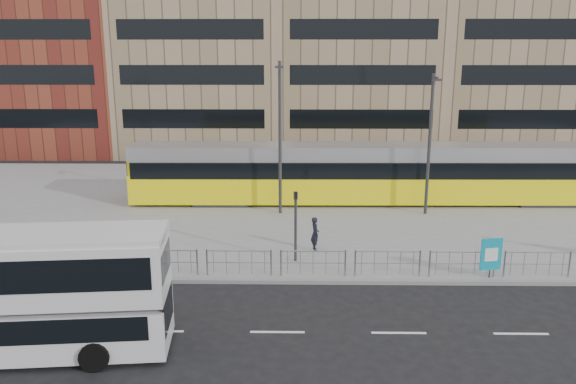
{
  "coord_description": "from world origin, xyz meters",
  "views": [
    {
      "loc": [
        -1.4,
        -20.82,
        8.94
      ],
      "look_at": [
        -1.8,
        6.0,
        2.29
      ],
      "focal_mm": 35.0,
      "sensor_mm": 36.0,
      "label": 1
    }
  ],
  "objects_px": {
    "traffic_light_west": "(296,217)",
    "lamp_post_west": "(280,133)",
    "pedestrian": "(315,234)",
    "lamp_post_east": "(430,139)",
    "double_decker_bus": "(2,291)",
    "ad_panel": "(491,255)",
    "tram": "(382,173)"
  },
  "relations": [
    {
      "from": "tram",
      "to": "traffic_light_west",
      "type": "relative_size",
      "value": 9.65
    },
    {
      "from": "tram",
      "to": "traffic_light_west",
      "type": "height_order",
      "value": "tram"
    },
    {
      "from": "tram",
      "to": "lamp_post_west",
      "type": "height_order",
      "value": "lamp_post_west"
    },
    {
      "from": "lamp_post_west",
      "to": "lamp_post_east",
      "type": "height_order",
      "value": "lamp_post_west"
    },
    {
      "from": "pedestrian",
      "to": "lamp_post_east",
      "type": "xyz_separation_m",
      "value": [
        6.42,
        6.08,
        3.46
      ]
    },
    {
      "from": "double_decker_bus",
      "to": "ad_panel",
      "type": "distance_m",
      "value": 17.57
    },
    {
      "from": "tram",
      "to": "lamp_post_west",
      "type": "distance_m",
      "value": 7.12
    },
    {
      "from": "tram",
      "to": "ad_panel",
      "type": "bearing_deg",
      "value": -77.91
    },
    {
      "from": "tram",
      "to": "lamp_post_west",
      "type": "bearing_deg",
      "value": -157.55
    },
    {
      "from": "traffic_light_west",
      "to": "lamp_post_east",
      "type": "height_order",
      "value": "lamp_post_east"
    },
    {
      "from": "tram",
      "to": "lamp_post_east",
      "type": "height_order",
      "value": "lamp_post_east"
    },
    {
      "from": "double_decker_bus",
      "to": "pedestrian",
      "type": "xyz_separation_m",
      "value": [
        9.58,
        9.11,
        -1.16
      ]
    },
    {
      "from": "pedestrian",
      "to": "lamp_post_east",
      "type": "relative_size",
      "value": 0.2
    },
    {
      "from": "tram",
      "to": "lamp_post_east",
      "type": "distance_m",
      "value": 4.17
    },
    {
      "from": "tram",
      "to": "ad_panel",
      "type": "relative_size",
      "value": 18.08
    },
    {
      "from": "double_decker_bus",
      "to": "tram",
      "type": "bearing_deg",
      "value": 46.48
    },
    {
      "from": "tram",
      "to": "pedestrian",
      "type": "relative_size",
      "value": 19.12
    },
    {
      "from": "pedestrian",
      "to": "lamp_post_west",
      "type": "height_order",
      "value": "lamp_post_west"
    },
    {
      "from": "traffic_light_west",
      "to": "double_decker_bus",
      "type": "bearing_deg",
      "value": -153.33
    },
    {
      "from": "traffic_light_west",
      "to": "lamp_post_west",
      "type": "relative_size",
      "value": 0.37
    },
    {
      "from": "double_decker_bus",
      "to": "tram",
      "type": "height_order",
      "value": "double_decker_bus"
    },
    {
      "from": "double_decker_bus",
      "to": "ad_panel",
      "type": "relative_size",
      "value": 5.94
    },
    {
      "from": "pedestrian",
      "to": "traffic_light_west",
      "type": "xyz_separation_m",
      "value": [
        -0.89,
        -1.39,
        1.19
      ]
    },
    {
      "from": "pedestrian",
      "to": "lamp_post_west",
      "type": "relative_size",
      "value": 0.19
    },
    {
      "from": "tram",
      "to": "traffic_light_west",
      "type": "xyz_separation_m",
      "value": [
        -5.15,
        -10.03,
        0.21
      ]
    },
    {
      "from": "double_decker_bus",
      "to": "lamp_post_west",
      "type": "xyz_separation_m",
      "value": [
        7.82,
        15.19,
        2.63
      ]
    },
    {
      "from": "lamp_post_west",
      "to": "lamp_post_east",
      "type": "distance_m",
      "value": 8.19
    },
    {
      "from": "pedestrian",
      "to": "lamp_post_east",
      "type": "height_order",
      "value": "lamp_post_east"
    },
    {
      "from": "tram",
      "to": "lamp_post_east",
      "type": "relative_size",
      "value": 3.86
    },
    {
      "from": "tram",
      "to": "traffic_light_west",
      "type": "distance_m",
      "value": 11.28
    },
    {
      "from": "pedestrian",
      "to": "lamp_post_west",
      "type": "bearing_deg",
      "value": 4.33
    },
    {
      "from": "lamp_post_west",
      "to": "lamp_post_east",
      "type": "relative_size",
      "value": 1.08
    }
  ]
}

